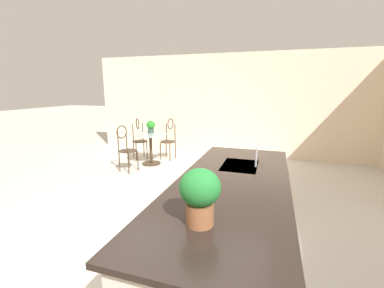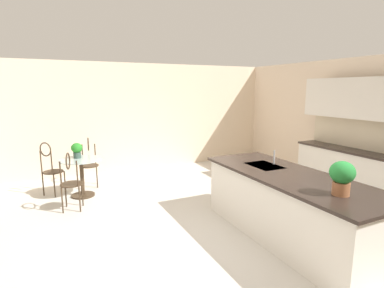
{
  "view_description": "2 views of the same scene",
  "coord_description": "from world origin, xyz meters",
  "px_view_note": "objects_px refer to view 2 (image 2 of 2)",
  "views": [
    {
      "loc": [
        2.61,
        1.19,
        1.8
      ],
      "look_at": [
        -0.61,
        0.15,
        1.05
      ],
      "focal_mm": 23.67,
      "sensor_mm": 36.0,
      "label": 1
    },
    {
      "loc": [
        3.31,
        -2.08,
        2.08
      ],
      "look_at": [
        -1.64,
        0.28,
        1.07
      ],
      "focal_mm": 28.29,
      "sensor_mm": 36.0,
      "label": 2
    }
  ],
  "objects_px": {
    "chair_by_island": "(50,166)",
    "chair_toward_desk": "(89,160)",
    "chair_near_window": "(71,179)",
    "potted_plant_on_table": "(77,149)",
    "bistro_table": "(82,174)",
    "potted_plant_counter_far": "(342,176)"
  },
  "relations": [
    {
      "from": "chair_toward_desk",
      "to": "chair_near_window",
      "type": "bearing_deg",
      "value": -19.69
    },
    {
      "from": "bistro_table",
      "to": "potted_plant_counter_far",
      "type": "height_order",
      "value": "potted_plant_counter_far"
    },
    {
      "from": "chair_toward_desk",
      "to": "potted_plant_counter_far",
      "type": "xyz_separation_m",
      "value": [
        4.46,
        2.13,
        0.56
      ]
    },
    {
      "from": "chair_toward_desk",
      "to": "potted_plant_on_table",
      "type": "height_order",
      "value": "chair_toward_desk"
    },
    {
      "from": "bistro_table",
      "to": "chair_near_window",
      "type": "xyz_separation_m",
      "value": [
        0.69,
        -0.24,
        0.13
      ]
    },
    {
      "from": "chair_by_island",
      "to": "bistro_table",
      "type": "bearing_deg",
      "value": 53.5
    },
    {
      "from": "bistro_table",
      "to": "potted_plant_on_table",
      "type": "xyz_separation_m",
      "value": [
        -0.13,
        -0.05,
        0.46
      ]
    },
    {
      "from": "chair_near_window",
      "to": "potted_plant_on_table",
      "type": "height_order",
      "value": "chair_near_window"
    },
    {
      "from": "bistro_table",
      "to": "chair_near_window",
      "type": "height_order",
      "value": "chair_near_window"
    },
    {
      "from": "chair_toward_desk",
      "to": "potted_plant_counter_far",
      "type": "distance_m",
      "value": 4.97
    },
    {
      "from": "chair_toward_desk",
      "to": "potted_plant_on_table",
      "type": "xyz_separation_m",
      "value": [
        0.47,
        -0.27,
        0.34
      ]
    },
    {
      "from": "chair_near_window",
      "to": "chair_by_island",
      "type": "relative_size",
      "value": 1.0
    },
    {
      "from": "bistro_table",
      "to": "chair_by_island",
      "type": "xyz_separation_m",
      "value": [
        -0.4,
        -0.54,
        0.13
      ]
    },
    {
      "from": "chair_near_window",
      "to": "chair_by_island",
      "type": "distance_m",
      "value": 1.12
    },
    {
      "from": "chair_by_island",
      "to": "potted_plant_on_table",
      "type": "bearing_deg",
      "value": 61.5
    },
    {
      "from": "bistro_table",
      "to": "potted_plant_on_table",
      "type": "bearing_deg",
      "value": -160.05
    },
    {
      "from": "chair_by_island",
      "to": "chair_toward_desk",
      "type": "relative_size",
      "value": 1.0
    },
    {
      "from": "chair_toward_desk",
      "to": "potted_plant_on_table",
      "type": "bearing_deg",
      "value": -29.65
    },
    {
      "from": "chair_near_window",
      "to": "potted_plant_on_table",
      "type": "xyz_separation_m",
      "value": [
        -0.82,
        0.19,
        0.34
      ]
    },
    {
      "from": "bistro_table",
      "to": "chair_toward_desk",
      "type": "distance_m",
      "value": 0.65
    },
    {
      "from": "bistro_table",
      "to": "potted_plant_on_table",
      "type": "distance_m",
      "value": 0.48
    },
    {
      "from": "bistro_table",
      "to": "chair_near_window",
      "type": "relative_size",
      "value": 0.77
    }
  ]
}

